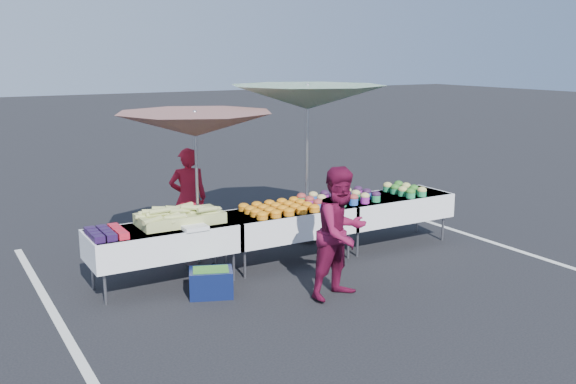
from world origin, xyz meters
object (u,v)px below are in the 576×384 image
table_right (390,206)px  customer (341,233)px  umbrella_left (195,126)px  storage_bin (211,282)px  table_center (288,221)px  table_left (163,240)px  umbrella_right (307,98)px  vendor (188,198)px

table_right → customer: bearing=-142.9°
customer → umbrella_left: 2.41m
storage_bin → customer: bearing=-9.1°
table_center → umbrella_left: 1.83m
table_left → umbrella_right: umbrella_right is taller
vendor → storage_bin: vendor is taller
table_left → customer: bearing=-40.6°
table_left → table_center: (1.80, 0.00, 0.00)m
table_left → table_center: same height
customer → storage_bin: 1.67m
table_center → customer: (-0.11, -1.44, 0.21)m
table_center → vendor: (-0.94, 1.33, 0.17)m
table_left → umbrella_left: (0.63, 0.40, 1.35)m
umbrella_right → storage_bin: bearing=-147.2°
table_center → vendor: 1.63m
table_left → umbrella_left: size_ratio=0.87×
umbrella_left → storage_bin: bearing=-105.0°
table_right → storage_bin: table_right is taller
vendor → table_center: bearing=140.0°
table_left → umbrella_right: bearing=17.1°
umbrella_left → storage_bin: umbrella_left is taller
customer → umbrella_right: (0.91, 2.24, 1.41)m
umbrella_left → umbrella_right: (1.97, 0.40, 0.26)m
table_right → storage_bin: size_ratio=3.02×
vendor → umbrella_left: bearing=90.9°
customer → storage_bin: size_ratio=2.57×
table_left → storage_bin: (0.35, -0.65, -0.41)m
table_center → table_right: bearing=0.0°
vendor → umbrella_right: (1.74, -0.53, 1.44)m
storage_bin → umbrella_right: bearing=54.5°
table_right → umbrella_right: size_ratio=0.76×
table_center → umbrella_right: bearing=45.0°
umbrella_left → umbrella_right: 2.02m
table_left → table_right: size_ratio=1.00×
table_right → vendor: 3.05m
table_center → storage_bin: size_ratio=3.02×
table_left → vendor: bearing=57.0°
table_center → table_right: same height
vendor → customer: (0.82, -2.77, 0.03)m
table_right → umbrella_left: size_ratio=0.87×
table_right → umbrella_left: bearing=172.3°
vendor → table_right: bearing=168.9°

